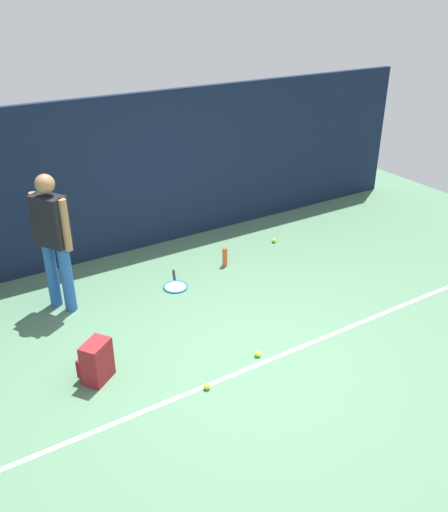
{
  "coord_description": "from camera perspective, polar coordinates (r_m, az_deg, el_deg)",
  "views": [
    {
      "loc": [
        -2.64,
        -3.86,
        3.56
      ],
      "look_at": [
        0.0,
        0.4,
        1.0
      ],
      "focal_mm": 37.65,
      "sensor_mm": 36.0,
      "label": 1
    }
  ],
  "objects": [
    {
      "name": "ground_plane",
      "position": [
        5.87,
        2.09,
        -10.25
      ],
      "size": [
        12.0,
        12.0,
        0.0
      ],
      "primitive_type": "plane",
      "color": "#4C7556"
    },
    {
      "name": "back_fence",
      "position": [
        7.74,
        -10.31,
        8.31
      ],
      "size": [
        10.0,
        0.1,
        2.25
      ],
      "primitive_type": "cube",
      "color": "#141E38",
      "rests_on": "ground"
    },
    {
      "name": "court_line",
      "position": [
        5.71,
        3.49,
        -11.49
      ],
      "size": [
        9.0,
        0.05,
        0.0
      ],
      "primitive_type": "cube",
      "color": "white",
      "rests_on": "ground"
    },
    {
      "name": "tennis_player",
      "position": [
        6.47,
        -17.71,
        2.09
      ],
      "size": [
        0.39,
        0.47,
        1.7
      ],
      "rotation": [
        0.0,
        0.0,
        2.09
      ],
      "color": "#2659A5",
      "rests_on": "ground"
    },
    {
      "name": "tennis_racket",
      "position": [
        7.07,
        -5.18,
        -3.15
      ],
      "size": [
        0.43,
        0.63,
        0.03
      ],
      "rotation": [
        0.0,
        0.0,
        4.3
      ],
      "color": "black",
      "rests_on": "ground"
    },
    {
      "name": "backpack",
      "position": [
        5.56,
        -13.46,
        -10.87
      ],
      "size": [
        0.37,
        0.38,
        0.44
      ],
      "rotation": [
        0.0,
        0.0,
        3.76
      ],
      "color": "maroon",
      "rests_on": "ground"
    },
    {
      "name": "tennis_ball_near_player",
      "position": [
        5.41,
        -1.83,
        -13.68
      ],
      "size": [
        0.07,
        0.07,
        0.07
      ],
      "primitive_type": "sphere",
      "color": "#CCE033",
      "rests_on": "ground"
    },
    {
      "name": "tennis_ball_by_fence",
      "position": [
        5.81,
        3.61,
        -10.34
      ],
      "size": [
        0.07,
        0.07,
        0.07
      ],
      "primitive_type": "sphere",
      "color": "#CCE033",
      "rests_on": "ground"
    },
    {
      "name": "tennis_ball_mid_court",
      "position": [
        8.25,
        5.33,
        1.65
      ],
      "size": [
        0.07,
        0.07,
        0.07
      ],
      "primitive_type": "sphere",
      "color": "#CCE033",
      "rests_on": "ground"
    },
    {
      "name": "water_bottle",
      "position": [
        7.5,
        0.1,
        -0.12
      ],
      "size": [
        0.07,
        0.07,
        0.27
      ],
      "primitive_type": "cylinder",
      "color": "#D84C26",
      "rests_on": "ground"
    }
  ]
}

